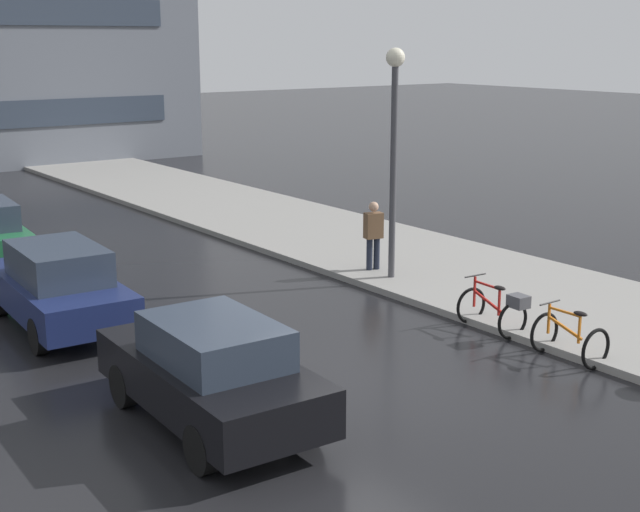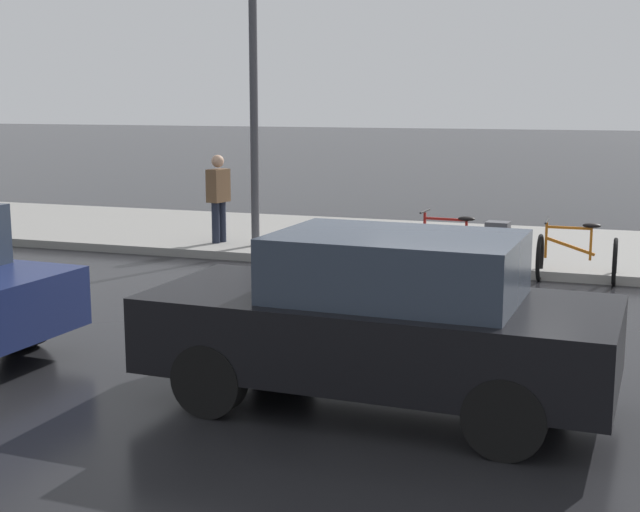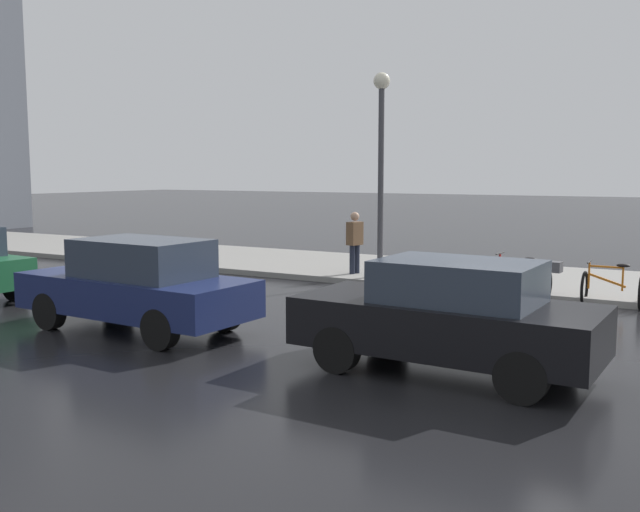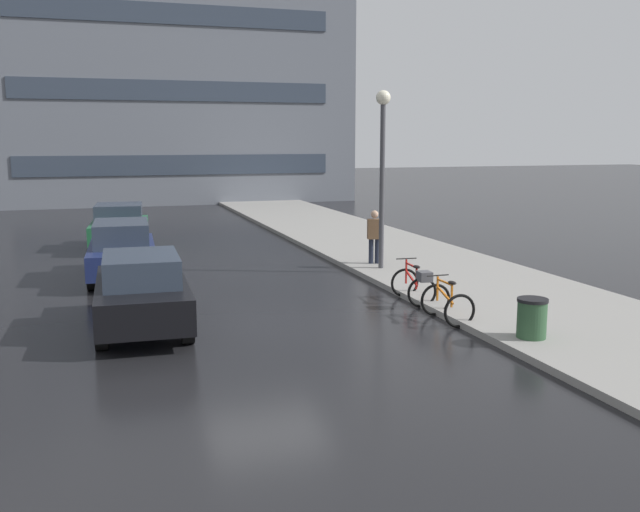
{
  "view_description": "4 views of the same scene",
  "coord_description": "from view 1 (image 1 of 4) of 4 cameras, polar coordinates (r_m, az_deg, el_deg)",
  "views": [
    {
      "loc": [
        -8.04,
        -9.92,
        5.21
      ],
      "look_at": [
        0.91,
        2.29,
        1.52
      ],
      "focal_mm": 50.0,
      "sensor_mm": 36.0,
      "label": 1
    },
    {
      "loc": [
        -9.7,
        -1.74,
        2.67
      ],
      "look_at": [
        0.18,
        1.71,
        0.81
      ],
      "focal_mm": 50.0,
      "sensor_mm": 36.0,
      "label": 2
    },
    {
      "loc": [
        -11.45,
        -2.88,
        2.7
      ],
      "look_at": [
        1.43,
        4.4,
        0.94
      ],
      "focal_mm": 40.0,
      "sensor_mm": 36.0,
      "label": 3
    },
    {
      "loc": [
        -3.3,
        -13.93,
        3.78
      ],
      "look_at": [
        1.78,
        1.89,
        1.01
      ],
      "focal_mm": 40.0,
      "sensor_mm": 36.0,
      "label": 4
    }
  ],
  "objects": [
    {
      "name": "car_navy",
      "position": [
        17.11,
        -16.43,
        -1.84
      ],
      "size": [
        1.92,
        4.32,
        1.57
      ],
      "color": "navy",
      "rests_on": "ground"
    },
    {
      "name": "car_black",
      "position": [
        12.4,
        -6.98,
        -7.34
      ],
      "size": [
        1.88,
        4.08,
        1.53
      ],
      "color": "black",
      "rests_on": "ground"
    },
    {
      "name": "sidewalk_kerb",
      "position": [
        24.91,
        -1.05,
        1.79
      ],
      "size": [
        4.8,
        60.0,
        0.14
      ],
      "primitive_type": "cube",
      "color": "gray",
      "rests_on": "ground"
    },
    {
      "name": "streetlamp",
      "position": [
        19.02,
        4.76,
        8.12
      ],
      "size": [
        0.4,
        0.4,
        5.05
      ],
      "color": "#424247",
      "rests_on": "ground"
    },
    {
      "name": "ground_plane",
      "position": [
        13.79,
        2.59,
        -8.51
      ],
      "size": [
        140.0,
        140.0,
        0.0
      ],
      "primitive_type": "plane",
      "color": "black"
    },
    {
      "name": "bicycle_nearest",
      "position": [
        15.4,
        15.67,
        -5.09
      ],
      "size": [
        0.7,
        1.12,
        0.91
      ],
      "color": "black",
      "rests_on": "ground"
    },
    {
      "name": "pedestrian",
      "position": [
        20.02,
        3.43,
        1.41
      ],
      "size": [
        0.44,
        0.32,
        1.69
      ],
      "color": "#1E2333",
      "rests_on": "ground"
    },
    {
      "name": "bicycle_second",
      "position": [
        16.44,
        11.3,
        -3.32
      ],
      "size": [
        0.78,
        1.45,
        0.96
      ],
      "color": "black",
      "rests_on": "ground"
    }
  ]
}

